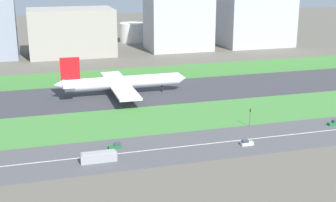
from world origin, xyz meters
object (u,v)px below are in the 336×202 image
cargo_warehouse (256,14)px  fuel_tank_centre (132,32)px  car_2 (334,123)px  fuel_tank_west (99,33)px  traffic_light (250,116)px  fuel_tank_east (165,31)px  office_tower (178,21)px  car_0 (116,146)px  bus_0 (99,157)px  airliner (120,83)px  car_4 (247,143)px  hangar_building (71,32)px

cargo_warehouse → fuel_tank_centre: cargo_warehouse is taller
car_2 → fuel_tank_west: bearing=104.8°
traffic_light → fuel_tank_east: bearing=82.7°
car_2 → office_tower: 183.24m
car_0 → bus_0: 12.37m
airliner → fuel_tank_centre: airliner is taller
office_tower → fuel_tank_west: 70.35m
bus_0 → cargo_warehouse: size_ratio=0.22×
car_4 → fuel_tank_west: (-17.29, 237.00, 7.65)m
traffic_light → fuel_tank_centre: size_ratio=0.35×
car_4 → traffic_light: 20.80m
car_4 → cargo_warehouse: bearing=-117.2°
bus_0 → cargo_warehouse: cargo_warehouse is taller
car_0 → fuel_tank_centre: bearing=76.4°
fuel_tank_west → fuel_tank_centre: (27.29, 0.00, -0.83)m
traffic_light → hangar_building: hangar_building is taller
car_4 → bus_0: (-51.95, 0.00, 0.90)m
office_tower → fuel_tank_centre: office_tower is taller
car_2 → office_tower: bearing=92.3°
cargo_warehouse → fuel_tank_west: cargo_warehouse is taller
bus_0 → car_2: bearing=-174.0°
fuel_tank_west → fuel_tank_centre: size_ratio=1.00×
office_tower → fuel_tank_west: (-52.63, 45.00, -12.40)m
hangar_building → fuel_tank_centre: 69.88m
cargo_warehouse → fuel_tank_east: size_ratio=2.91×
fuel_tank_centre → fuel_tank_east: 28.02m
hangar_building → fuel_tank_west: 52.28m
bus_0 → hangar_building: 192.75m
bus_0 → traffic_light: (61.83, 17.99, 2.47)m
bus_0 → fuel_tank_centre: 245.03m
fuel_tank_east → car_0: bearing=-110.0°
car_2 → car_0: 87.25m
car_2 → office_tower: office_tower is taller
hangar_building → fuel_tank_west: hangar_building is taller
car_0 → airliner: bearing=78.0°
airliner → car_2: size_ratio=14.77×
office_tower → fuel_tank_centre: bearing=119.4°
car_0 → fuel_tank_west: bearing=83.1°
car_2 → fuel_tank_centre: size_ratio=0.21×
hangar_building → cargo_warehouse: 141.60m
bus_0 → car_0: bearing=-125.9°
traffic_light → airliner: bearing=123.8°
office_tower → fuel_tank_centre: 53.31m
car_2 → fuel_tank_east: bearing=91.1°
hangar_building → car_2: bearing=-64.9°
office_tower → cargo_warehouse: bearing=0.0°
office_tower → cargo_warehouse: size_ratio=0.87×
car_0 → hangar_building: (1.91, 182.00, 15.17)m
airliner → fuel_tank_centre: bearing=75.8°
hangar_building → cargo_warehouse: bearing=0.0°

